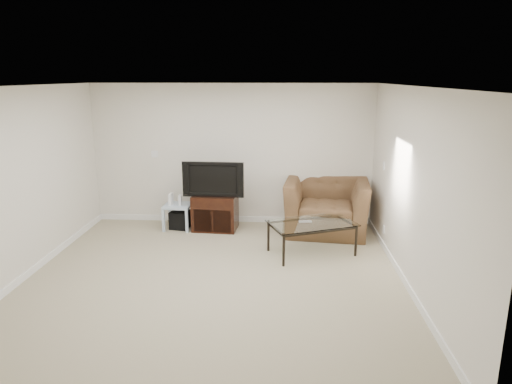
# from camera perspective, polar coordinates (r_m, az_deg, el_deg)

# --- Properties ---
(floor) EXTENTS (5.00, 5.00, 0.00)m
(floor) POSITION_cam_1_polar(r_m,az_deg,el_deg) (6.17, -5.35, -10.85)
(floor) COLOR tan
(floor) RESTS_ON ground
(ceiling) EXTENTS (5.00, 5.00, 0.00)m
(ceiling) POSITION_cam_1_polar(r_m,az_deg,el_deg) (5.59, -5.95, 13.02)
(ceiling) COLOR white
(ceiling) RESTS_ON ground
(wall_back) EXTENTS (5.00, 0.02, 2.50)m
(wall_back) POSITION_cam_1_polar(r_m,az_deg,el_deg) (8.19, -3.01, 4.68)
(wall_back) COLOR silver
(wall_back) RESTS_ON ground
(wall_left) EXTENTS (0.02, 5.00, 2.50)m
(wall_left) POSITION_cam_1_polar(r_m,az_deg,el_deg) (6.61, -27.58, 0.72)
(wall_left) COLOR silver
(wall_left) RESTS_ON ground
(wall_right) EXTENTS (0.02, 5.00, 2.50)m
(wall_right) POSITION_cam_1_polar(r_m,az_deg,el_deg) (5.92, 19.04, 0.15)
(wall_right) COLOR silver
(wall_right) RESTS_ON ground
(plate_back) EXTENTS (0.12, 0.02, 0.12)m
(plate_back) POSITION_cam_1_polar(r_m,az_deg,el_deg) (8.44, -12.54, 4.65)
(plate_back) COLOR white
(plate_back) RESTS_ON wall_back
(plate_right_switch) EXTENTS (0.02, 0.09, 0.13)m
(plate_right_switch) POSITION_cam_1_polar(r_m,az_deg,el_deg) (7.43, 15.69, 3.17)
(plate_right_switch) COLOR white
(plate_right_switch) RESTS_ON wall_right
(plate_right_outlet) EXTENTS (0.02, 0.08, 0.12)m
(plate_right_outlet) POSITION_cam_1_polar(r_m,az_deg,el_deg) (7.39, 15.68, -4.53)
(plate_right_outlet) COLOR white
(plate_right_outlet) RESTS_ON wall_right
(tv_stand) EXTENTS (0.78, 0.57, 0.62)m
(tv_stand) POSITION_cam_1_polar(r_m,az_deg,el_deg) (8.00, -5.10, -2.51)
(tv_stand) COLOR black
(tv_stand) RESTS_ON floor
(dvd_player) EXTENTS (0.47, 0.35, 0.06)m
(dvd_player) POSITION_cam_1_polar(r_m,az_deg,el_deg) (7.90, -5.20, -1.15)
(dvd_player) COLOR black
(dvd_player) RESTS_ON tv_stand
(television) EXTENTS (0.98, 0.23, 0.60)m
(television) POSITION_cam_1_polar(r_m,az_deg,el_deg) (7.81, -5.25, 1.73)
(television) COLOR black
(television) RESTS_ON tv_stand
(side_table) EXTENTS (0.47, 0.47, 0.44)m
(side_table) POSITION_cam_1_polar(r_m,az_deg,el_deg) (8.14, -9.71, -3.03)
(side_table) COLOR silver
(side_table) RESTS_ON floor
(subwoofer) EXTENTS (0.36, 0.36, 0.31)m
(subwoofer) POSITION_cam_1_polar(r_m,az_deg,el_deg) (8.17, -9.47, -3.43)
(subwoofer) COLOR black
(subwoofer) RESTS_ON floor
(game_console) EXTENTS (0.06, 0.15, 0.20)m
(game_console) POSITION_cam_1_polar(r_m,az_deg,el_deg) (8.07, -10.58, -0.88)
(game_console) COLOR white
(game_console) RESTS_ON side_table
(game_case) EXTENTS (0.05, 0.13, 0.17)m
(game_case) POSITION_cam_1_polar(r_m,az_deg,el_deg) (8.03, -9.45, -1.01)
(game_case) COLOR silver
(game_case) RESTS_ON side_table
(recliner) EXTENTS (1.48, 1.05, 1.21)m
(recliner) POSITION_cam_1_polar(r_m,az_deg,el_deg) (7.88, 8.82, -0.65)
(recliner) COLOR #482C1A
(recliner) RESTS_ON floor
(coffee_table) EXTENTS (1.42, 1.12, 0.49)m
(coffee_table) POSITION_cam_1_polar(r_m,az_deg,el_deg) (6.96, 6.96, -5.75)
(coffee_table) COLOR black
(coffee_table) RESTS_ON floor
(remote) EXTENTS (0.20, 0.07, 0.02)m
(remote) POSITION_cam_1_polar(r_m,az_deg,el_deg) (6.88, 6.18, -3.70)
(remote) COLOR #B2B2B7
(remote) RESTS_ON coffee_table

